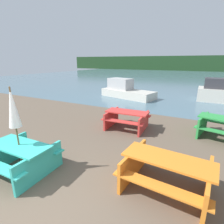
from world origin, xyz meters
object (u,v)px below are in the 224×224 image
(boat_second, at_px, (223,93))
(picnic_table_teal, at_px, (21,155))
(umbrella_white, at_px, (13,108))
(picnic_table_green, at_px, (222,126))
(picnic_table_orange, at_px, (167,171))
(boat, at_px, (126,91))
(picnic_table_red, at_px, (127,118))

(boat_second, bearing_deg, picnic_table_teal, -114.02)
(picnic_table_teal, relative_size, boat_second, 0.48)
(picnic_table_teal, xyz_separation_m, umbrella_white, (0.00, -0.00, 1.21))
(picnic_table_green, distance_m, umbrella_white, 6.63)
(picnic_table_orange, xyz_separation_m, boat, (-4.82, 8.89, 0.03))
(picnic_table_teal, relative_size, boat, 0.37)
(picnic_table_teal, bearing_deg, boat, 98.54)
(picnic_table_red, distance_m, boat_second, 8.53)
(picnic_table_orange, bearing_deg, picnic_table_red, 126.45)
(picnic_table_orange, height_order, boat_second, boat_second)
(picnic_table_orange, bearing_deg, boat_second, 80.88)
(picnic_table_red, bearing_deg, boat, 114.06)
(picnic_table_red, height_order, umbrella_white, umbrella_white)
(boat, bearing_deg, picnic_table_orange, -47.36)
(boat_second, bearing_deg, picnic_table_red, -117.36)
(picnic_table_red, xyz_separation_m, picnic_table_green, (3.39, 0.71, 0.00))
(picnic_table_orange, xyz_separation_m, umbrella_white, (-3.34, -1.02, 1.19))
(picnic_table_red, height_order, boat_second, boat_second)
(picnic_table_red, bearing_deg, umbrella_white, -106.59)
(boat, distance_m, boat_second, 6.72)
(picnic_table_green, bearing_deg, umbrella_white, -134.43)
(boat, bearing_deg, boat_second, 28.31)
(umbrella_white, bearing_deg, picnic_table_green, 45.57)
(picnic_table_orange, distance_m, picnic_table_green, 3.84)
(picnic_table_orange, relative_size, picnic_table_green, 1.07)
(picnic_table_orange, bearing_deg, umbrella_white, -163.05)
(picnic_table_teal, xyz_separation_m, picnic_table_red, (1.18, 3.94, 0.00))
(picnic_table_green, bearing_deg, picnic_table_red, -168.10)
(picnic_table_teal, bearing_deg, boat_second, 66.48)
(picnic_table_red, relative_size, picnic_table_green, 0.97)
(picnic_table_orange, xyz_separation_m, boat_second, (1.69, 10.53, 0.13))
(picnic_table_teal, relative_size, picnic_table_green, 0.90)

